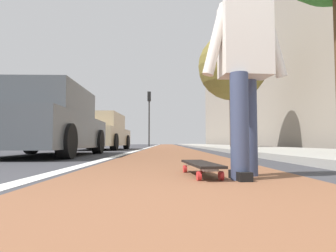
{
  "coord_description": "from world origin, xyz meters",
  "views": [
    {
      "loc": [
        -1.06,
        0.13,
        0.28
      ],
      "look_at": [
        10.17,
        0.06,
        0.92
      ],
      "focal_mm": 31.38,
      "sensor_mm": 36.0,
      "label": 1
    }
  ],
  "objects": [
    {
      "name": "parked_car_mid",
      "position": [
        11.03,
        2.86,
        0.7
      ],
      "size": [
        4.44,
        2.05,
        1.47
      ],
      "color": "tan",
      "rests_on": "ground"
    },
    {
      "name": "skater_person",
      "position": [
        1.3,
        -0.51,
        0.94
      ],
      "size": [
        0.48,
        0.72,
        1.64
      ],
      "color": "#384260",
      "rests_on": "ground"
    },
    {
      "name": "lane_stripe_white",
      "position": [
        20.0,
        1.17,
        0.0
      ],
      "size": [
        52.0,
        0.16,
        0.01
      ],
      "primitive_type": "cube",
      "color": "silver",
      "rests_on": "ground"
    },
    {
      "name": "bike_lane_paint",
      "position": [
        24.0,
        0.0,
        0.0
      ],
      "size": [
        56.0,
        2.04,
        0.0
      ],
      "primitive_type": "cube",
      "color": "brown",
      "rests_on": "ground"
    },
    {
      "name": "traffic_light",
      "position": [
        23.47,
        1.57,
        3.14
      ],
      "size": [
        0.33,
        0.28,
        4.58
      ],
      "color": "#2D2D2D",
      "rests_on": "ground"
    },
    {
      "name": "sidewalk_curb",
      "position": [
        18.0,
        -3.18,
        0.05
      ],
      "size": [
        52.0,
        3.2,
        0.11
      ],
      "primitive_type": "cube",
      "color": "#9E9B93",
      "rests_on": "ground"
    },
    {
      "name": "skateboard",
      "position": [
        1.45,
        -0.17,
        0.09
      ],
      "size": [
        0.86,
        0.29,
        0.11
      ],
      "color": "red",
      "rests_on": "ground"
    },
    {
      "name": "ground_plane",
      "position": [
        10.0,
        0.0,
        0.0
      ],
      "size": [
        80.0,
        80.0,
        0.0
      ],
      "primitive_type": "plane",
      "color": "#38383D"
    },
    {
      "name": "building_facade",
      "position": [
        22.0,
        -6.27,
        6.41
      ],
      "size": [
        40.0,
        1.2,
        12.83
      ],
      "primitive_type": "cube",
      "color": "gray",
      "rests_on": "ground"
    },
    {
      "name": "parked_car_near",
      "position": [
        5.27,
        2.74,
        0.7
      ],
      "size": [
        4.22,
        2.02,
        1.47
      ],
      "color": "#4C5156",
      "rests_on": "ground"
    },
    {
      "name": "street_tree_mid",
      "position": [
        11.66,
        -2.78,
        3.63
      ],
      "size": [
        2.99,
        2.99,
        5.14
      ],
      "color": "brown",
      "rests_on": "ground"
    }
  ]
}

